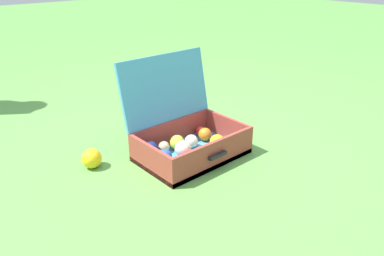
% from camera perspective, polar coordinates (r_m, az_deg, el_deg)
% --- Properties ---
extents(ground_plane, '(16.00, 16.00, 0.00)m').
position_cam_1_polar(ground_plane, '(1.93, -1.44, -4.67)').
color(ground_plane, '#569342').
extents(open_suitcase, '(0.53, 0.45, 0.49)m').
position_cam_1_polar(open_suitcase, '(1.93, -1.01, -1.08)').
color(open_suitcase, '#4799C6').
rests_on(open_suitcase, ground).
extents(stray_ball_on_grass, '(0.10, 0.10, 0.10)m').
position_cam_1_polar(stray_ball_on_grass, '(1.89, -14.95, -4.47)').
color(stray_ball_on_grass, yellow).
rests_on(stray_ball_on_grass, ground).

